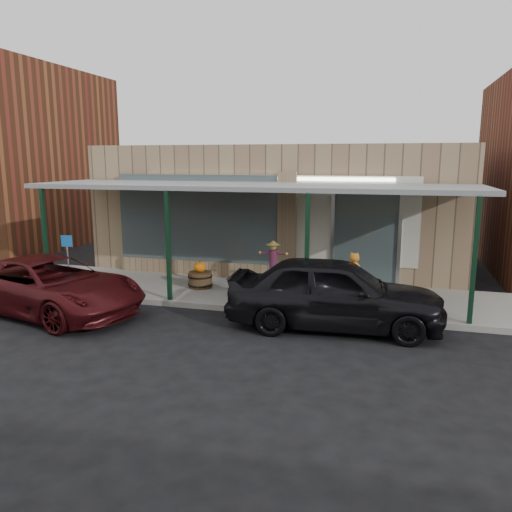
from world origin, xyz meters
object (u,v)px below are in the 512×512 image
(barrel_scarecrow, at_px, (273,273))
(car_maroon, at_px, (50,286))
(handicap_sign, at_px, (68,255))
(barrel_pumpkin, at_px, (200,278))
(parked_sedan, at_px, (335,293))

(barrel_scarecrow, relative_size, car_maroon, 0.28)
(handicap_sign, height_order, car_maroon, handicap_sign)
(barrel_scarecrow, bearing_deg, barrel_pumpkin, -171.65)
(barrel_scarecrow, height_order, handicap_sign, handicap_sign)
(barrel_pumpkin, relative_size, handicap_sign, 0.54)
(barrel_scarecrow, xyz_separation_m, car_maroon, (-4.93, -3.13, 0.08))
(car_maroon, bearing_deg, parked_sedan, -70.51)
(handicap_sign, distance_m, car_maroon, 1.82)
(barrel_pumpkin, relative_size, car_maroon, 0.16)
(handicap_sign, relative_size, parked_sedan, 0.31)
(parked_sedan, bearing_deg, barrel_scarecrow, 36.75)
(barrel_pumpkin, distance_m, car_maroon, 4.01)
(handicap_sign, bearing_deg, barrel_scarecrow, 4.71)
(barrel_scarecrow, distance_m, parked_sedan, 3.11)
(car_maroon, bearing_deg, barrel_scarecrow, -44.29)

